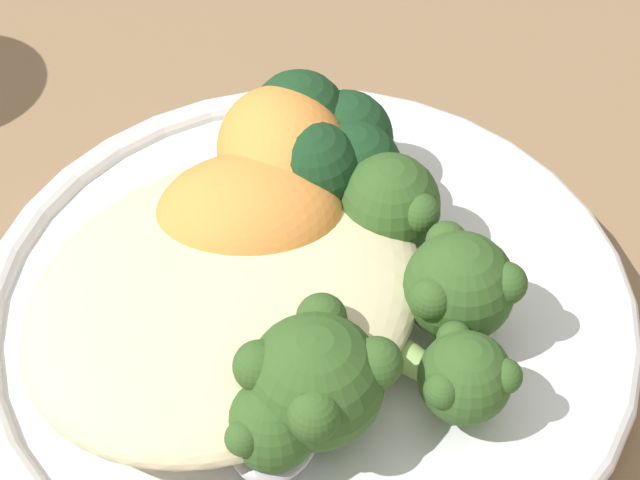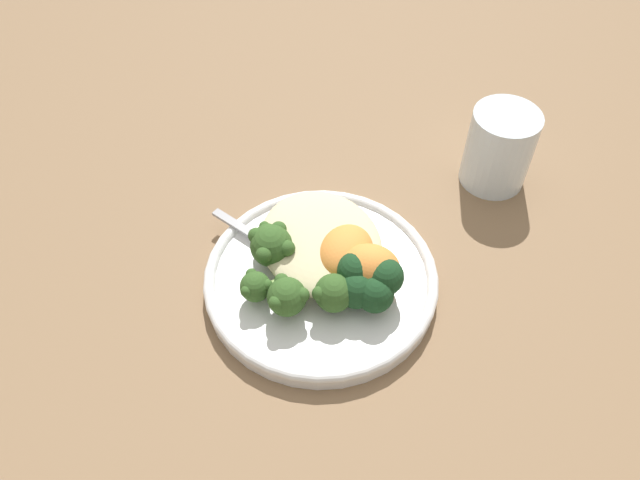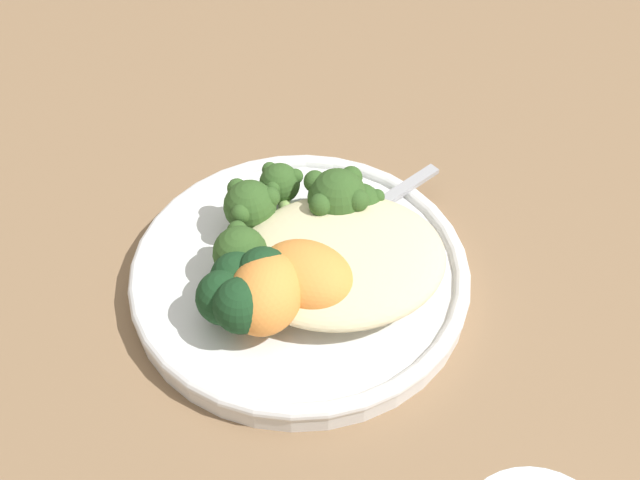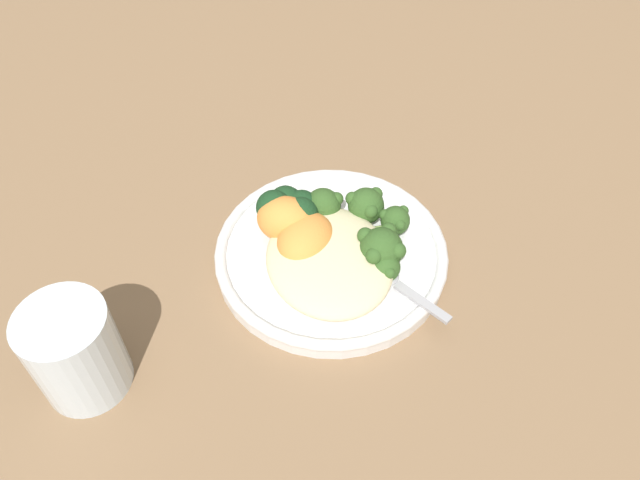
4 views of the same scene
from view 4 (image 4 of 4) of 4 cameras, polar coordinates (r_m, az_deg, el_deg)
ground_plane at (r=0.64m, az=0.64°, el=-3.33°), size 4.00×4.00×0.00m
plate at (r=0.64m, az=1.03°, el=-1.21°), size 0.24×0.24×0.02m
quinoa_mound at (r=0.61m, az=1.14°, el=-1.76°), size 0.14×0.12×0.03m
broccoli_stalk_0 at (r=0.61m, az=4.42°, el=-1.99°), size 0.08×0.08×0.03m
broccoli_stalk_1 at (r=0.61m, az=5.27°, el=-0.79°), size 0.06×0.09×0.04m
broccoli_stalk_2 at (r=0.64m, az=5.73°, el=1.33°), size 0.03×0.11×0.03m
broccoli_stalk_3 at (r=0.65m, az=3.75°, el=2.70°), size 0.07×0.10×0.04m
broccoli_stalk_4 at (r=0.64m, az=0.25°, el=2.45°), size 0.09×0.05×0.04m
sweet_potato_chunk_0 at (r=0.63m, az=-3.09°, el=1.89°), size 0.07×0.08×0.05m
sweet_potato_chunk_1 at (r=0.61m, az=-1.33°, el=0.06°), size 0.09×0.08×0.04m
kale_tuft at (r=0.64m, az=-2.86°, el=2.64°), size 0.06×0.07×0.04m
spoon at (r=0.61m, az=6.18°, el=-3.35°), size 0.10×0.07×0.01m
water_glass at (r=0.57m, az=-21.47°, el=-9.47°), size 0.08×0.08×0.09m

